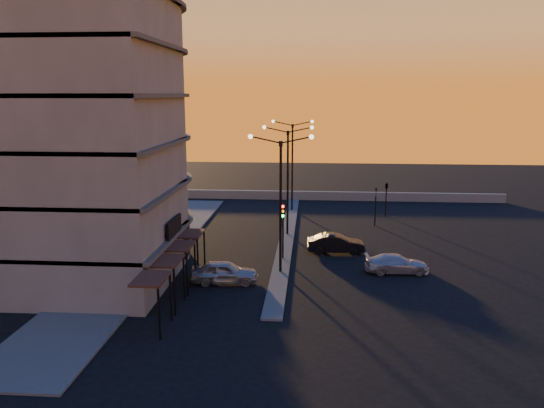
{
  "coord_description": "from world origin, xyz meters",
  "views": [
    {
      "loc": [
        2.09,
        -34.76,
        12.08
      ],
      "look_at": [
        -1.05,
        6.17,
        3.56
      ],
      "focal_mm": 35.0,
      "sensor_mm": 36.0,
      "label": 1
    }
  ],
  "objects": [
    {
      "name": "streetlamp_far",
      "position": [
        0.0,
        20.0,
        5.59
      ],
      "size": [
        4.32,
        0.32,
        9.51
      ],
      "color": "black",
      "rests_on": "ground"
    },
    {
      "name": "ground",
      "position": [
        0.0,
        0.0,
        0.0
      ],
      "size": [
        120.0,
        120.0,
        0.0
      ],
      "primitive_type": "plane",
      "color": "black",
      "rests_on": "ground"
    },
    {
      "name": "sidewalk_west",
      "position": [
        -10.5,
        4.0,
        0.06
      ],
      "size": [
        5.0,
        40.0,
        0.12
      ],
      "primitive_type": "cube",
      "color": "#4E4E4B",
      "rests_on": "ground"
    },
    {
      "name": "building",
      "position": [
        -14.0,
        0.03,
        11.91
      ],
      "size": [
        14.35,
        17.08,
        25.0
      ],
      "color": "slate",
      "rests_on": "ground"
    },
    {
      "name": "car_hatchback",
      "position": [
        -3.5,
        -2.26,
        0.74
      ],
      "size": [
        4.43,
        2.05,
        1.47
      ],
      "primitive_type": "imported",
      "rotation": [
        0.0,
        0.0,
        1.64
      ],
      "color": "#A0A3A7",
      "rests_on": "ground"
    },
    {
      "name": "signal_east_b",
      "position": [
        9.5,
        18.0,
        3.1
      ],
      "size": [
        0.42,
        1.99,
        3.6
      ],
      "color": "black",
      "rests_on": "ground"
    },
    {
      "name": "median",
      "position": [
        0.0,
        10.0,
        0.06
      ],
      "size": [
        1.2,
        36.0,
        0.12
      ],
      "primitive_type": "cube",
      "color": "#4E4E4B",
      "rests_on": "ground"
    },
    {
      "name": "car_sedan",
      "position": [
        4.01,
        5.09,
        0.73
      ],
      "size": [
        4.48,
        1.68,
        1.46
      ],
      "primitive_type": "imported",
      "rotation": [
        0.0,
        0.0,
        1.6
      ],
      "color": "black",
      "rests_on": "ground"
    },
    {
      "name": "signal_east_a",
      "position": [
        8.0,
        14.0,
        1.93
      ],
      "size": [
        0.13,
        0.16,
        3.6
      ],
      "color": "black",
      "rests_on": "ground"
    },
    {
      "name": "traffic_light_main",
      "position": [
        0.0,
        2.87,
        2.89
      ],
      "size": [
        0.28,
        0.44,
        4.25
      ],
      "color": "black",
      "rests_on": "ground"
    },
    {
      "name": "streetlamp_near",
      "position": [
        0.0,
        0.0,
        5.59
      ],
      "size": [
        4.32,
        0.32,
        9.51
      ],
      "color": "black",
      "rests_on": "ground"
    },
    {
      "name": "streetlamp_mid",
      "position": [
        0.0,
        10.0,
        5.59
      ],
      "size": [
        4.32,
        0.32,
        9.51
      ],
      "color": "black",
      "rests_on": "ground"
    },
    {
      "name": "car_wagon",
      "position": [
        8.0,
        0.69,
        0.63
      ],
      "size": [
        4.46,
        2.04,
        1.26
      ],
      "primitive_type": "imported",
      "rotation": [
        0.0,
        0.0,
        1.63
      ],
      "color": "#B0B2B9",
      "rests_on": "ground"
    },
    {
      "name": "parapet",
      "position": [
        2.0,
        26.0,
        0.5
      ],
      "size": [
        44.0,
        0.5,
        1.0
      ],
      "primitive_type": "cube",
      "color": "slate",
      "rests_on": "ground"
    }
  ]
}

